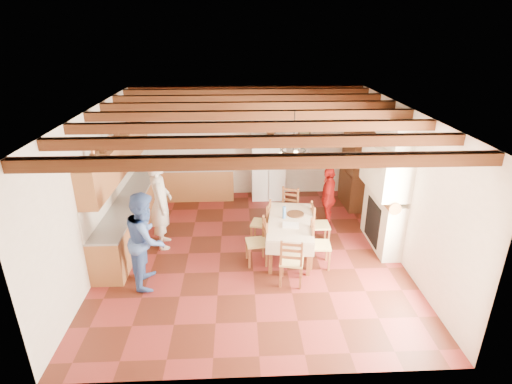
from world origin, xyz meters
TOP-DOWN VIEW (x-y plane):
  - floor at (0.00, 0.00)m, footprint 6.00×6.50m
  - ceiling at (0.00, 0.00)m, footprint 6.00×6.50m
  - wall_back at (0.00, 3.26)m, footprint 6.00×0.02m
  - wall_front at (0.00, -3.26)m, footprint 6.00×0.02m
  - wall_left at (-3.01, 0.00)m, footprint 0.02×6.50m
  - wall_right at (3.01, 0.00)m, footprint 0.02×6.50m
  - ceiling_beams at (0.00, 0.00)m, footprint 6.00×6.30m
  - lower_cabinets_left at (-2.70, 1.05)m, footprint 0.60×4.30m
  - lower_cabinets_back at (-1.55, 2.95)m, footprint 2.30×0.60m
  - countertop_left at (-2.70, 1.05)m, footprint 0.62×4.30m
  - countertop_back at (-1.55, 2.95)m, footprint 2.34×0.62m
  - backsplash_left at (-2.98, 1.05)m, footprint 0.03×4.30m
  - backsplash_back at (-1.55, 3.23)m, footprint 2.30×0.03m
  - upper_cabinets at (-2.83, 1.05)m, footprint 0.35×4.20m
  - fireplace at (2.72, 0.20)m, footprint 0.56×1.60m
  - wall_picture at (1.55, 3.23)m, footprint 0.34×0.03m
  - refrigerator at (0.55, 2.97)m, footprint 0.89×0.73m
  - hutch at (2.75, 2.30)m, footprint 0.51×1.17m
  - dining_table at (0.79, -0.08)m, footprint 1.12×1.85m
  - chandelier at (0.79, -0.08)m, footprint 0.47×0.47m
  - chair_left_near at (0.08, -0.40)m, footprint 0.45×0.46m
  - chair_left_far at (0.21, 0.43)m, footprint 0.49×0.51m
  - chair_right_near at (1.32, -0.56)m, footprint 0.43×0.45m
  - chair_right_far at (1.48, 0.28)m, footprint 0.40×0.42m
  - chair_end_near at (0.69, -1.11)m, footprint 0.50×0.48m
  - chair_end_far at (0.89, 1.07)m, footprint 0.54×0.53m
  - person_man at (-1.90, 0.40)m, footprint 0.58×0.79m
  - person_woman_blue at (-1.93, -0.94)m, footprint 0.74×0.91m
  - person_woman_red at (1.81, 1.09)m, footprint 0.61×0.94m
  - microwave at (-0.86, 2.95)m, footprint 0.54×0.38m
  - fridge_vase at (0.61, 2.97)m, footprint 0.32×0.32m

SIDE VIEW (x-z plane):
  - floor at x=0.00m, z-range -0.02..0.00m
  - lower_cabinets_left at x=-2.70m, z-range 0.00..0.86m
  - lower_cabinets_back at x=-1.55m, z-range 0.00..0.86m
  - chair_left_near at x=0.08m, z-range 0.00..0.96m
  - chair_left_far at x=0.21m, z-range 0.00..0.96m
  - chair_right_near at x=1.32m, z-range 0.00..0.96m
  - chair_right_far at x=1.48m, z-range 0.00..0.96m
  - chair_end_near at x=0.69m, z-range 0.00..0.96m
  - chair_end_far at x=0.89m, z-range 0.00..0.96m
  - dining_table at x=0.79m, z-range 0.30..1.06m
  - person_woman_red at x=1.81m, z-range 0.00..1.49m
  - countertop_left at x=-2.70m, z-range 0.86..0.90m
  - countertop_back at x=-1.55m, z-range 0.86..0.90m
  - refrigerator at x=0.55m, z-range 0.00..1.78m
  - person_woman_blue at x=-1.93m, z-range 0.00..1.79m
  - person_man at x=-1.90m, z-range 0.00..1.98m
  - microwave at x=-0.86m, z-range 0.90..1.19m
  - hutch at x=2.75m, z-range 0.00..2.10m
  - backsplash_left at x=-2.98m, z-range 0.90..1.50m
  - backsplash_back at x=-1.55m, z-range 0.90..1.50m
  - fireplace at x=2.72m, z-range 0.00..2.80m
  - wall_back at x=0.00m, z-range 0.00..3.00m
  - wall_front at x=0.00m, z-range 0.00..3.00m
  - wall_left at x=-3.01m, z-range 0.00..3.00m
  - wall_right at x=3.01m, z-range 0.00..3.00m
  - upper_cabinets at x=-2.83m, z-range 1.50..2.20m
  - wall_picture at x=1.55m, z-range 1.64..2.06m
  - fridge_vase at x=0.61m, z-range 1.78..2.09m
  - chandelier at x=0.79m, z-range 2.23..2.27m
  - ceiling_beams at x=0.00m, z-range 2.83..2.99m
  - ceiling at x=0.00m, z-range 3.00..3.02m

